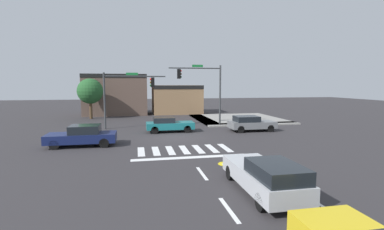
{
  "coord_description": "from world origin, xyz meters",
  "views": [
    {
      "loc": [
        -3.02,
        -22.26,
        4.25
      ],
      "look_at": [
        1.5,
        0.5,
        1.7
      ],
      "focal_mm": 26.4,
      "sensor_mm": 36.0,
      "label": 1
    }
  ],
  "objects_px": {
    "car_navy": "(83,136)",
    "car_teal": "(169,124)",
    "roadside_tree": "(90,91)",
    "traffic_signal_northeast": "(203,83)",
    "traffic_signal_northwest": "(128,89)",
    "car_silver": "(265,176)",
    "car_gray": "(251,123)"
  },
  "relations": [
    {
      "from": "car_navy",
      "to": "traffic_signal_northwest",
      "type": "bearing_deg",
      "value": -111.59
    },
    {
      "from": "traffic_signal_northwest",
      "to": "car_teal",
      "type": "height_order",
      "value": "traffic_signal_northwest"
    },
    {
      "from": "roadside_tree",
      "to": "traffic_signal_northeast",
      "type": "bearing_deg",
      "value": -35.13
    },
    {
      "from": "traffic_signal_northeast",
      "to": "roadside_tree",
      "type": "distance_m",
      "value": 14.79
    },
    {
      "from": "traffic_signal_northwest",
      "to": "car_silver",
      "type": "bearing_deg",
      "value": -72.46
    },
    {
      "from": "car_navy",
      "to": "roadside_tree",
      "type": "xyz_separation_m",
      "value": [
        -1.81,
        16.04,
        2.66
      ]
    },
    {
      "from": "car_silver",
      "to": "car_gray",
      "type": "bearing_deg",
      "value": -20.79
    },
    {
      "from": "traffic_signal_northwest",
      "to": "roadside_tree",
      "type": "distance_m",
      "value": 9.93
    },
    {
      "from": "car_navy",
      "to": "car_teal",
      "type": "distance_m",
      "value": 7.93
    },
    {
      "from": "car_silver",
      "to": "car_gray",
      "type": "height_order",
      "value": "car_silver"
    },
    {
      "from": "traffic_signal_northwest",
      "to": "car_navy",
      "type": "relative_size",
      "value": 1.27
    },
    {
      "from": "car_gray",
      "to": "car_teal",
      "type": "xyz_separation_m",
      "value": [
        -7.36,
        0.93,
        -0.03
      ]
    },
    {
      "from": "car_silver",
      "to": "car_gray",
      "type": "relative_size",
      "value": 1.15
    },
    {
      "from": "traffic_signal_northeast",
      "to": "car_teal",
      "type": "xyz_separation_m",
      "value": [
        -3.79,
        -2.98,
        -3.65
      ]
    },
    {
      "from": "car_navy",
      "to": "roadside_tree",
      "type": "distance_m",
      "value": 16.36
    },
    {
      "from": "traffic_signal_northwest",
      "to": "car_navy",
      "type": "distance_m",
      "value": 8.43
    },
    {
      "from": "roadside_tree",
      "to": "car_navy",
      "type": "bearing_deg",
      "value": -83.56
    },
    {
      "from": "traffic_signal_northeast",
      "to": "car_navy",
      "type": "bearing_deg",
      "value": 36.34
    },
    {
      "from": "car_gray",
      "to": "traffic_signal_northeast",
      "type": "bearing_deg",
      "value": 132.42
    },
    {
      "from": "traffic_signal_northwest",
      "to": "traffic_signal_northeast",
      "type": "bearing_deg",
      "value": 1.89
    },
    {
      "from": "traffic_signal_northeast",
      "to": "car_silver",
      "type": "bearing_deg",
      "value": 84.38
    },
    {
      "from": "car_teal",
      "to": "car_navy",
      "type": "bearing_deg",
      "value": -144.81
    },
    {
      "from": "car_teal",
      "to": "traffic_signal_northeast",
      "type": "bearing_deg",
      "value": 38.22
    },
    {
      "from": "traffic_signal_northwest",
      "to": "car_silver",
      "type": "distance_m",
      "value": 18.84
    },
    {
      "from": "car_teal",
      "to": "roadside_tree",
      "type": "distance_m",
      "value": 14.41
    },
    {
      "from": "car_silver",
      "to": "car_navy",
      "type": "relative_size",
      "value": 1.03
    },
    {
      "from": "roadside_tree",
      "to": "car_silver",
      "type": "bearing_deg",
      "value": -68.73
    },
    {
      "from": "traffic_signal_northeast",
      "to": "traffic_signal_northwest",
      "type": "xyz_separation_m",
      "value": [
        -7.37,
        -0.24,
        -0.54
      ]
    },
    {
      "from": "traffic_signal_northwest",
      "to": "roadside_tree",
      "type": "relative_size",
      "value": 1.18
    },
    {
      "from": "car_gray",
      "to": "roadside_tree",
      "type": "bearing_deg",
      "value": 141.6
    },
    {
      "from": "traffic_signal_northwest",
      "to": "car_silver",
      "type": "xyz_separation_m",
      "value": [
        5.6,
        -17.73,
        -3.04
      ]
    },
    {
      "from": "car_silver",
      "to": "car_navy",
      "type": "xyz_separation_m",
      "value": [
        -8.49,
        10.42,
        -0.02
      ]
    }
  ]
}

